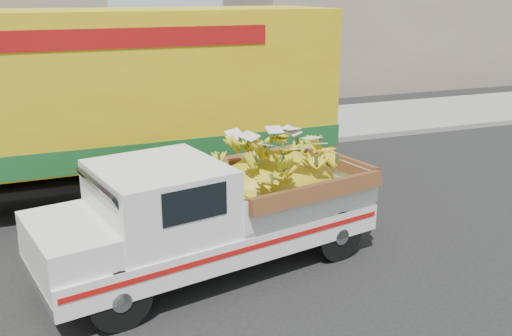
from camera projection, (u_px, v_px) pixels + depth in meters
name	position (u px, v px, depth m)	size (l,w,h in m)	color
ground	(143.00, 258.00, 9.22)	(100.00, 100.00, 0.00)	black
curb	(103.00, 162.00, 14.08)	(60.00, 0.25, 0.15)	gray
sidewalk	(94.00, 142.00, 15.95)	(60.00, 4.00, 0.14)	gray
building_right	(389.00, 16.00, 25.99)	(14.00, 6.00, 6.00)	gray
pickup_truck	(233.00, 205.00, 8.82)	(5.45, 2.93, 1.81)	black
semi_trailer	(37.00, 102.00, 10.83)	(12.02, 2.79, 3.80)	black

